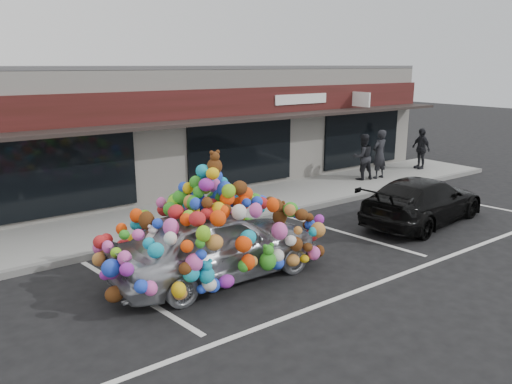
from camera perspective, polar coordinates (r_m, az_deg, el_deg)
ground at (r=11.55m, az=1.56°, el=-7.79°), size 90.00×90.00×0.00m
shop_building at (r=18.26m, az=-14.89°, el=7.00°), size 24.00×7.20×4.31m
sidewalk at (r=14.71m, az=-7.99°, el=-2.69°), size 26.00×3.00×0.15m
kerb at (r=13.46m, az=-4.96°, el=-4.22°), size 26.00×0.18×0.16m
parking_stripe_left at (r=10.25m, az=-13.77°, el=-11.19°), size 0.73×4.37×0.01m
parking_stripe_mid at (r=13.46m, az=10.55°, el=-4.74°), size 0.73×4.37×0.01m
parking_stripe_right at (r=17.65m, az=22.75°, el=-1.05°), size 0.73×4.37×0.01m
lane_line at (r=11.40m, az=16.93°, el=-8.74°), size 14.00×0.12×0.01m
toy_car at (r=10.35m, az=-4.59°, el=-4.94°), size 3.22×4.77×2.77m
black_sedan at (r=14.78m, az=18.54°, el=-0.92°), size 2.39×4.68×1.30m
pedestrian_a at (r=19.42m, az=13.93°, el=4.22°), size 0.69×0.47×1.85m
pedestrian_b at (r=19.07m, az=12.10°, el=3.94°), size 0.97×0.83×1.72m
pedestrian_c at (r=21.75m, az=18.32°, el=4.74°), size 1.05×0.63×1.68m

